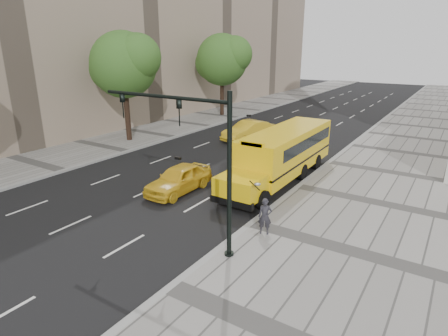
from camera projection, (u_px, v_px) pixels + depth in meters
The scene contains 12 objects.
ground at pixel (212, 171), 24.64m from camera, with size 140.00×140.00×0.00m, color black.
sidewalk_museum at pixel (413, 211), 18.44m from camera, with size 12.00×140.00×0.15m, color gray.
sidewalk_far at pixel (100, 146), 30.28m from camera, with size 6.00×140.00×0.15m, color gray.
curb_museum at pixel (298, 187), 21.53m from camera, with size 0.30×140.00×0.15m, color gray.
curb_far at pixel (127, 152), 28.74m from camera, with size 0.30×140.00×0.15m, color gray.
tree_b at pixel (124, 64), 30.15m from camera, with size 6.01×5.35×9.03m.
tree_c at pixel (223, 59), 41.81m from camera, with size 6.43×5.71×9.18m.
school_bus at pixel (284, 151), 22.74m from camera, with size 2.96×11.56×3.19m.
taxi_near at pixel (179, 179), 20.86m from camera, with size 1.80×4.46×1.52m, color gold.
taxi_far at pixel (248, 131), 32.26m from camera, with size 1.78×5.09×1.68m, color gold.
pedestrian at pixel (265, 216), 15.84m from camera, with size 0.58×0.38×1.59m, color #27262C.
traffic_signal at pixel (198, 151), 13.95m from camera, with size 6.18×0.36×6.40m.
Camera 1 is at (13.31, -19.22, 7.84)m, focal length 30.00 mm.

